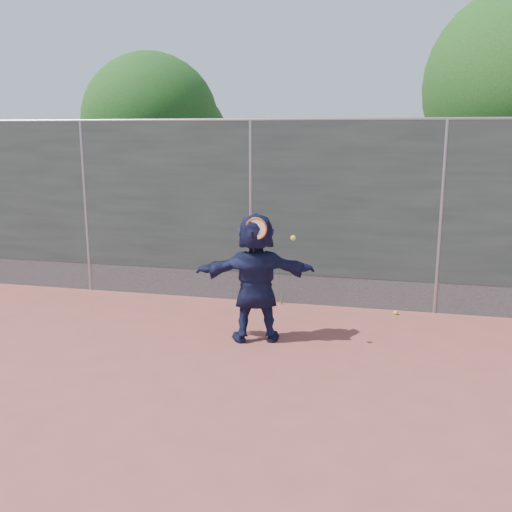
# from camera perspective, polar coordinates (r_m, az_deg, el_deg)

# --- Properties ---
(ground) EXTENTS (80.00, 80.00, 0.00)m
(ground) POSITION_cam_1_polar(r_m,az_deg,el_deg) (6.62, -7.86, -12.94)
(ground) COLOR #9E4C42
(ground) RESTS_ON ground
(player) EXTENTS (1.72, 0.96, 1.77)m
(player) POSITION_cam_1_polar(r_m,az_deg,el_deg) (7.71, 0.00, -2.15)
(player) COLOR #161B3D
(player) RESTS_ON ground
(ball_ground) EXTENTS (0.07, 0.07, 0.07)m
(ball_ground) POSITION_cam_1_polar(r_m,az_deg,el_deg) (9.25, 13.80, -5.52)
(ball_ground) COLOR yellow
(ball_ground) RESTS_ON ground
(fence) EXTENTS (20.00, 0.06, 3.03)m
(fence) POSITION_cam_1_polar(r_m,az_deg,el_deg) (9.42, -0.53, 4.81)
(fence) COLOR #38423D
(fence) RESTS_ON ground
(swing_action) EXTENTS (0.67, 0.13, 0.51)m
(swing_action) POSITION_cam_1_polar(r_m,az_deg,el_deg) (7.36, 0.38, 2.54)
(swing_action) COLOR #D44D14
(swing_action) RESTS_ON ground
(tree_left) EXTENTS (3.15, 3.00, 4.53)m
(tree_left) POSITION_cam_1_polar(r_m,az_deg,el_deg) (13.13, -9.74, 12.70)
(tree_left) COLOR #382314
(tree_left) RESTS_ON ground
(weed_clump) EXTENTS (0.68, 0.07, 0.30)m
(weed_clump) POSITION_cam_1_polar(r_m,az_deg,el_deg) (9.54, 1.04, -3.99)
(weed_clump) COLOR #387226
(weed_clump) RESTS_ON ground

